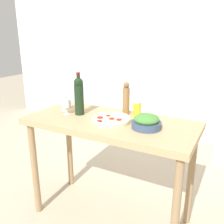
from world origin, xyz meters
The scene contains 10 objects.
ground_plane centered at (0.00, 0.00, 0.00)m, with size 14.00×14.00×0.00m, color #BCAD93.
wall_back centered at (0.00, 2.12, 1.30)m, with size 6.40×0.06×2.60m.
prep_counter centered at (0.00, 0.00, 0.79)m, with size 1.35×0.62×0.91m.
wine_bottle centered at (-0.30, 0.02, 1.08)m, with size 0.08×0.08×0.36m.
wine_glass_near centered at (-0.40, -0.03, 1.00)m, with size 0.08×0.08×0.13m.
wine_glass_far centered at (-0.49, 0.03, 1.00)m, with size 0.08×0.08×0.13m.
pepper_mill centered at (0.04, 0.20, 1.04)m, with size 0.06×0.06×0.28m.
salad_bowl centered at (0.31, -0.03, 0.96)m, with size 0.21×0.21×0.11m.
homemade_pizza centered at (0.02, -0.03, 0.93)m, with size 0.31×0.31×0.04m.
salt_canister centered at (0.14, 0.20, 0.97)m, with size 0.07×0.07×0.13m.
Camera 1 is at (0.88, -1.63, 1.57)m, focal length 40.00 mm.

